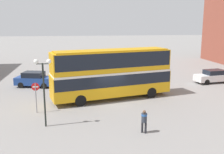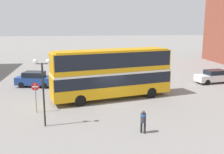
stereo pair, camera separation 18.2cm
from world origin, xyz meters
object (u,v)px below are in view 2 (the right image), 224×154
at_px(double_decker_bus, 112,71).
at_px(street_lamp_twin_globe, 43,78).
at_px(no_entry_sign, 36,93).
at_px(pedestrian_foreground, 143,119).
at_px(parked_car_kerb_near, 35,79).
at_px(parked_car_kerb_far, 214,76).

relative_size(double_decker_bus, street_lamp_twin_globe, 2.44).
bearing_deg(no_entry_sign, pedestrian_foreground, -33.97).
distance_m(parked_car_kerb_near, street_lamp_twin_globe, 12.59).
bearing_deg(street_lamp_twin_globe, parked_car_kerb_near, 101.13).
xyz_separation_m(double_decker_bus, parked_car_kerb_near, (-7.99, 5.97, -1.84)).
xyz_separation_m(double_decker_bus, no_entry_sign, (-6.62, -3.10, -1.02)).
bearing_deg(street_lamp_twin_globe, pedestrian_foreground, -17.64).
height_order(pedestrian_foreground, street_lamp_twin_globe, street_lamp_twin_globe).
bearing_deg(no_entry_sign, street_lamp_twin_globe, -71.44).
bearing_deg(parked_car_kerb_near, parked_car_kerb_far, 11.30).
distance_m(parked_car_kerb_far, no_entry_sign, 21.24).
bearing_deg(pedestrian_foreground, no_entry_sign, -87.96).
bearing_deg(pedestrian_foreground, street_lamp_twin_globe, -71.63).
height_order(parked_car_kerb_near, parked_car_kerb_far, parked_car_kerb_near).
xyz_separation_m(parked_car_kerb_near, street_lamp_twin_globe, (2.38, -12.08, 2.63)).
distance_m(street_lamp_twin_globe, no_entry_sign, 3.66).
height_order(pedestrian_foreground, parked_car_kerb_near, parked_car_kerb_near).
bearing_deg(parked_car_kerb_far, street_lamp_twin_globe, 22.44).
relative_size(parked_car_kerb_far, street_lamp_twin_globe, 0.96).
relative_size(parked_car_kerb_near, parked_car_kerb_far, 1.01).
bearing_deg(street_lamp_twin_globe, parked_car_kerb_far, 30.47).
bearing_deg(street_lamp_twin_globe, no_entry_sign, 108.56).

